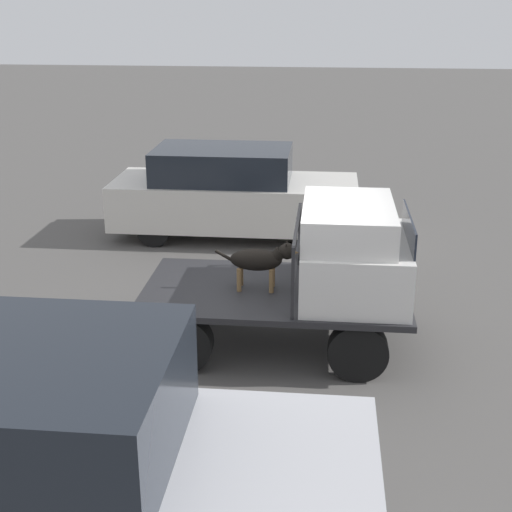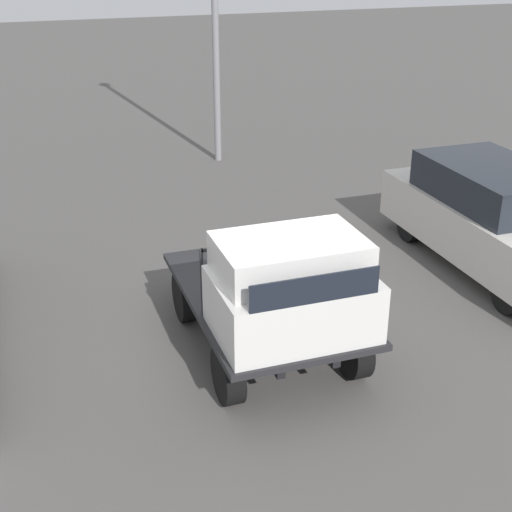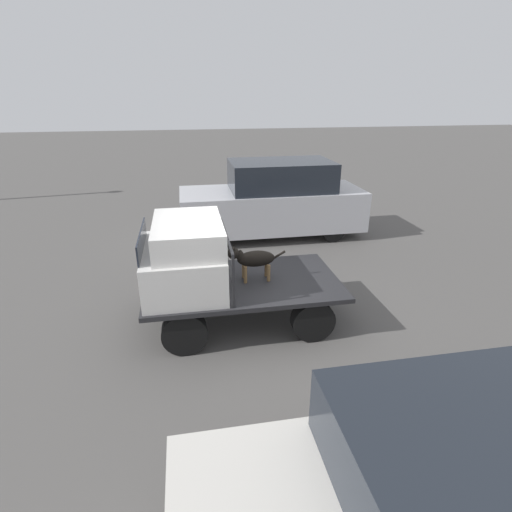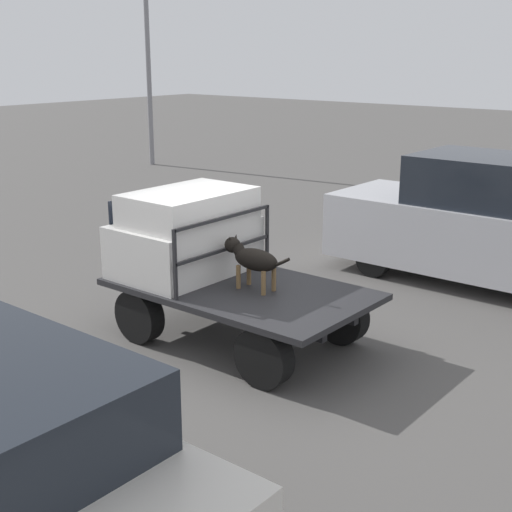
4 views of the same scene
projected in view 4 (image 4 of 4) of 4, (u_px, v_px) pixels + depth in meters
ground_plane at (240, 342)px, 9.53m from camera, size 80.00×80.00×0.00m
flatbed_truck at (240, 302)px, 9.37m from camera, size 3.41×1.97×0.78m
truck_cab at (186, 234)px, 9.74m from camera, size 1.32×1.85×1.16m
truck_headboard at (224, 239)px, 9.31m from camera, size 0.04×1.85×0.90m
dog at (251, 258)px, 9.11m from camera, size 1.07×0.28×0.67m
parked_pickup_far at (490, 223)px, 11.62m from camera, size 5.10×1.94×2.13m
light_pole_far at (148, 50)px, 23.27m from camera, size 0.37×0.37×6.27m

